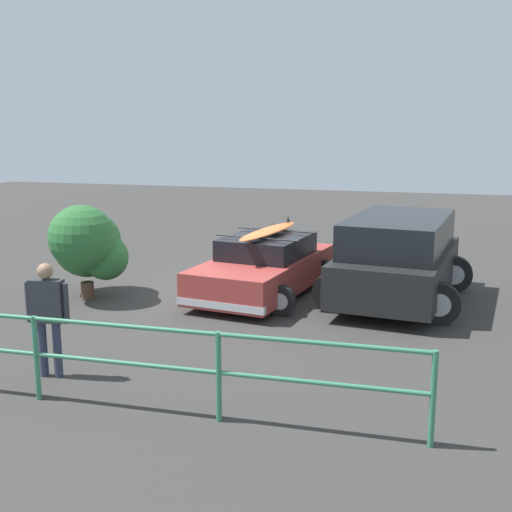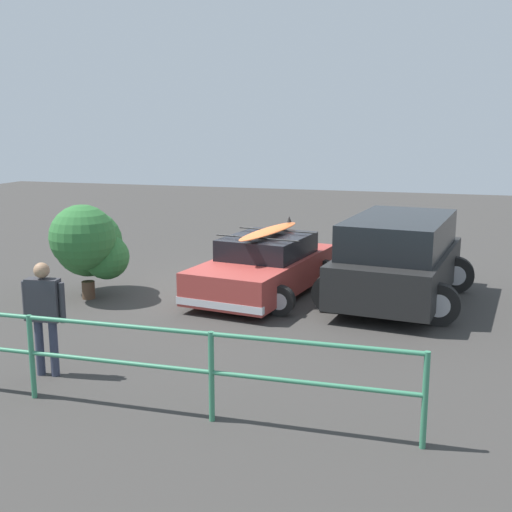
% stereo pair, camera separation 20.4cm
% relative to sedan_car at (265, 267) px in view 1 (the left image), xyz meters
% --- Properties ---
extents(ground_plane, '(44.00, 44.00, 0.02)m').
position_rel_sedan_car_xyz_m(ground_plane, '(0.60, -0.13, -0.60)').
color(ground_plane, '#383533').
rests_on(ground_plane, ground).
extents(sedan_car, '(2.73, 4.32, 1.52)m').
position_rel_sedan_car_xyz_m(sedan_car, '(0.00, 0.00, 0.00)').
color(sedan_car, '#9E3833').
rests_on(sedan_car, ground).
extents(suv_car, '(3.04, 4.52, 1.74)m').
position_rel_sedan_car_xyz_m(suv_car, '(-2.74, -0.22, 0.31)').
color(suv_car, black).
rests_on(suv_car, ground).
extents(person_bystander, '(0.64, 0.24, 1.66)m').
position_rel_sedan_car_xyz_m(person_bystander, '(1.73, 5.24, 0.40)').
color(person_bystander, '#33384C').
rests_on(person_bystander, ground).
extents(railing_fence, '(10.01, 0.27, 1.13)m').
position_rel_sedan_car_xyz_m(railing_fence, '(1.45, 5.97, 0.18)').
color(railing_fence, '#387F5B').
rests_on(railing_fence, ground).
extents(bush_near_left, '(1.72, 1.92, 1.97)m').
position_rel_sedan_car_xyz_m(bush_near_left, '(3.48, 1.21, 0.56)').
color(bush_near_left, '#4C3828').
rests_on(bush_near_left, ground).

